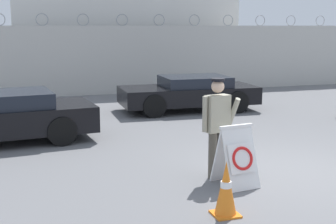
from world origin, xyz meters
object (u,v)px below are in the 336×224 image
Objects in this scene: barricade_sign at (237,156)px; traffic_cone_mid at (226,189)px; parked_car_rear_sedan at (189,92)px; security_guard at (217,123)px.

barricade_sign reaches higher than traffic_cone_mid.
parked_car_rear_sedan is at bearing 68.54° from barricade_sign.
security_guard is 2.23× the size of traffic_cone_mid.
parked_car_rear_sedan is at bearing 72.90° from traffic_cone_mid.
security_guard is 1.81m from traffic_cone_mid.
barricade_sign is at bearing 57.13° from traffic_cone_mid.
security_guard is at bearing 99.20° from barricade_sign.
barricade_sign is at bearing -87.59° from security_guard.
traffic_cone_mid is 0.18× the size of parked_car_rear_sedan.
parked_car_rear_sedan reaches higher than barricade_sign.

